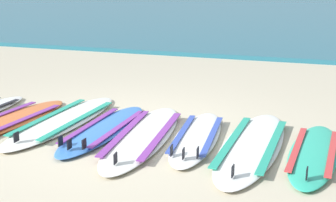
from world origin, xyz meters
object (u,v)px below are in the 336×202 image
at_px(surfboard_5, 143,136).
at_px(surfboard_4, 104,129).
at_px(surfboard_2, 7,122).
at_px(surfboard_6, 197,137).
at_px(surfboard_3, 63,120).
at_px(surfboard_7, 252,145).
at_px(surfboard_8, 314,153).

bearing_deg(surfboard_5, surfboard_4, 171.45).
xyz_separation_m(surfboard_2, surfboard_6, (2.50, 0.20, 0.00)).
xyz_separation_m(surfboard_3, surfboard_6, (1.83, -0.09, 0.00)).
xyz_separation_m(surfboard_2, surfboard_3, (0.67, 0.29, -0.00)).
bearing_deg(surfboard_6, surfboard_5, -165.62).
bearing_deg(surfboard_2, surfboard_5, 1.25).
xyz_separation_m(surfboard_6, surfboard_7, (0.66, -0.08, -0.00)).
height_order(surfboard_6, surfboard_8, same).
distance_m(surfboard_3, surfboard_8, 3.18).
distance_m(surfboard_2, surfboard_5, 1.88).
bearing_deg(surfboard_2, surfboard_6, 4.56).
height_order(surfboard_5, surfboard_8, same).
relative_size(surfboard_4, surfboard_7, 0.84).
relative_size(surfboard_6, surfboard_8, 1.00).
xyz_separation_m(surfboard_2, surfboard_4, (1.33, 0.12, 0.00)).
height_order(surfboard_2, surfboard_8, same).
xyz_separation_m(surfboard_4, surfboard_5, (0.55, -0.08, -0.00)).
xyz_separation_m(surfboard_5, surfboard_6, (0.62, 0.16, 0.00)).
bearing_deg(surfboard_4, surfboard_6, 3.64).
height_order(surfboard_7, surfboard_8, same).
height_order(surfboard_2, surfboard_7, same).
bearing_deg(surfboard_6, surfboard_2, -175.44).
relative_size(surfboard_3, surfboard_8, 1.23).
distance_m(surfboard_3, surfboard_7, 2.50).
xyz_separation_m(surfboard_3, surfboard_4, (0.66, -0.16, 0.00)).
bearing_deg(surfboard_2, surfboard_3, 23.18).
relative_size(surfboard_6, surfboard_7, 0.80).
relative_size(surfboard_2, surfboard_5, 0.93).
height_order(surfboard_4, surfboard_7, same).
xyz_separation_m(surfboard_2, surfboard_7, (3.16, 0.12, -0.00)).
bearing_deg(surfboard_7, surfboard_2, -177.83).
bearing_deg(surfboard_5, surfboard_8, 1.18).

